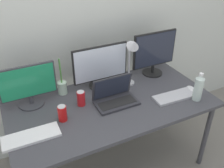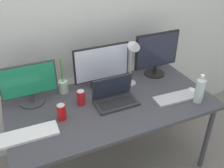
{
  "view_description": "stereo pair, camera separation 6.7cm",
  "coord_description": "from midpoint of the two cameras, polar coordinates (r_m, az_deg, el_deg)",
  "views": [
    {
      "loc": [
        -0.74,
        -1.5,
        1.94
      ],
      "look_at": [
        0.0,
        0.0,
        0.92
      ],
      "focal_mm": 40.0,
      "sensor_mm": 36.0,
      "label": 1
    },
    {
      "loc": [
        -0.68,
        -1.53,
        1.94
      ],
      "look_at": [
        0.0,
        0.0,
        0.92
      ],
      "focal_mm": 40.0,
      "sensor_mm": 36.0,
      "label": 2
    }
  ],
  "objects": [
    {
      "name": "desk_lamp",
      "position": [
        2.14,
        3.72,
        6.93
      ],
      "size": [
        0.11,
        0.18,
        0.47
      ],
      "color": "#B7B7BC",
      "rests_on": "work_desk"
    },
    {
      "name": "monitor_right",
      "position": [
        2.41,
        8.86,
        7.15
      ],
      "size": [
        0.45,
        0.2,
        0.43
      ],
      "color": "black",
      "rests_on": "work_desk"
    },
    {
      "name": "ground_plane",
      "position": [
        2.56,
        -0.78,
        -17.85
      ],
      "size": [
        16.0,
        16.0,
        0.0
      ],
      "primitive_type": "plane",
      "color": "gray"
    },
    {
      "name": "work_desk",
      "position": [
        2.09,
        -0.92,
        -5.57
      ],
      "size": [
        1.67,
        0.84,
        0.74
      ],
      "color": "#424247",
      "rests_on": "ground"
    },
    {
      "name": "monitor_center",
      "position": [
        2.18,
        -3.5,
        4.05
      ],
      "size": [
        0.5,
        0.22,
        0.39
      ],
      "color": "black",
      "rests_on": "work_desk"
    },
    {
      "name": "laptop_silver",
      "position": [
        2.04,
        -0.31,
        -2.89
      ],
      "size": [
        0.35,
        0.21,
        0.22
      ],
      "color": "#2D2D33",
      "rests_on": "work_desk"
    },
    {
      "name": "soda_can_near_keyboard",
      "position": [
        2.02,
        -8.03,
        -3.27
      ],
      "size": [
        0.07,
        0.07,
        0.13
      ],
      "color": "red",
      "rests_on": "work_desk"
    },
    {
      "name": "monitor_left",
      "position": [
        2.06,
        -19.52,
        -0.32
      ],
      "size": [
        0.44,
        0.21,
        0.35
      ],
      "color": "#38383D",
      "rests_on": "work_desk"
    },
    {
      "name": "water_bottle",
      "position": [
        2.15,
        18.33,
        -0.82
      ],
      "size": [
        0.07,
        0.07,
        0.25
      ],
      "color": "silver",
      "rests_on": "work_desk"
    },
    {
      "name": "wall_back",
      "position": [
        2.31,
        -7.57,
        15.04
      ],
      "size": [
        7.0,
        0.08,
        2.6
      ],
      "primitive_type": "cube",
      "color": "silver",
      "rests_on": "ground"
    },
    {
      "name": "soda_can_by_laptop",
      "position": [
        1.89,
        -12.28,
        -6.56
      ],
      "size": [
        0.07,
        0.07,
        0.13
      ],
      "color": "red",
      "rests_on": "work_desk"
    },
    {
      "name": "keyboard_aux",
      "position": [
        1.83,
        -18.97,
        -11.28
      ],
      "size": [
        0.39,
        0.15,
        0.02
      ],
      "primitive_type": "cube",
      "rotation": [
        0.0,
        0.0,
        -0.02
      ],
      "color": "white",
      "rests_on": "work_desk"
    },
    {
      "name": "keyboard_main",
      "position": [
        2.18,
        13.46,
        -2.72
      ],
      "size": [
        0.39,
        0.16,
        0.02
      ],
      "primitive_type": "cube",
      "rotation": [
        0.0,
        0.0,
        -0.04
      ],
      "color": "#B2B2B7",
      "rests_on": "work_desk"
    },
    {
      "name": "bamboo_vase",
      "position": [
        2.19,
        -12.15,
        -0.67
      ],
      "size": [
        0.08,
        0.08,
        0.33
      ],
      "color": "#B2D1B7",
      "rests_on": "work_desk"
    },
    {
      "name": "mouse_by_keyboard",
      "position": [
        2.3,
        16.86,
        -1.07
      ],
      "size": [
        0.06,
        0.1,
        0.04
      ],
      "primitive_type": "ellipsoid",
      "rotation": [
        0.0,
        0.0,
        0.01
      ],
      "color": "silver",
      "rests_on": "work_desk"
    }
  ]
}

